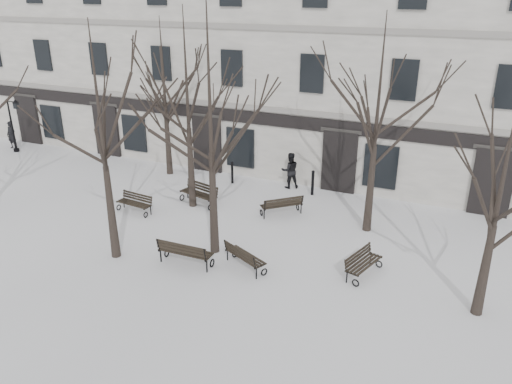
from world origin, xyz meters
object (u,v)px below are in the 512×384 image
Objects in this scene: bench_5 at (362,262)px; lamp_post at (14,122)px; tree_1 at (100,117)px; bench_4 at (282,205)px; bench_1 at (185,252)px; bench_0 at (135,202)px; tree_2 at (210,99)px; bench_2 at (244,256)px; bench_3 at (199,193)px; tree_3 at (503,178)px.

lamp_post is (-21.48, 5.17, 1.35)m from bench_5.
tree_1 is 15.50m from lamp_post.
bench_5 is at bearing 98.50° from bench_4.
tree_1 is 5.27m from bench_1.
lamp_post is at bearing 165.80° from bench_0.
tree_2 reaches higher than tree_1.
bench_2 is (1.94, 0.66, -0.07)m from bench_1.
bench_3 is at bearing -9.37° from lamp_post.
bench_5 is (-3.61, 0.74, -3.82)m from tree_3.
tree_1 is 6.59m from bench_2.
tree_2 is at bearing -19.66° from lamp_post.
bench_1 is at bearing 30.20° from bench_4.
tree_2 is at bearing -38.73° from bench_3.
bench_2 is (6.26, -2.29, 0.02)m from bench_0.
bench_2 is 18.88m from lamp_post.
tree_3 is 10.13m from bench_1.
tree_2 is at bearing -110.87° from bench_1.
bench_1 reaches higher than bench_5.
tree_2 is 5.11× the size of bench_2.
bench_5 is at bearing -0.12° from bench_0.
bench_3 is (-2.25, 4.87, -0.02)m from bench_1.
bench_3 is 1.15× the size of bench_4.
tree_3 is 5.31m from bench_5.
tree_1 is at bearing -172.19° from tree_3.
tree_1 is 4.19× the size of bench_3.
bench_5 is (10.04, -1.03, 0.01)m from bench_0.
tree_3 is 8.33m from bench_2.
lamp_post is at bearing -175.29° from bench_3.
tree_2 is at bearing 31.16° from bench_4.
tree_3 is 3.90× the size of bench_2.
bench_0 is 0.86× the size of bench_3.
lamp_post is at bearing 6.10° from bench_2.
bench_2 is 0.56× the size of lamp_post.
lamp_post is (-11.44, 4.15, 1.36)m from bench_0.
tree_1 reaches higher than bench_4.
bench_2 is at bearing -31.06° from bench_3.
bench_3 reaches higher than bench_0.
bench_4 reaches higher than bench_0.
bench_1 is at bearing -28.63° from bench_0.
lamp_post is at bearing -25.72° from bench_1.
bench_3 is at bearing -37.99° from bench_4.
tree_1 is 2.60× the size of lamp_post.
bench_2 reaches higher than bench_5.
bench_2 is at bearing 51.70° from bench_4.
tree_2 reaches higher than bench_5.
bench_0 is at bearing -19.93° from lamp_post.
tree_2 is 7.40m from bench_5.
tree_1 is 3.58m from tree_2.
tree_2 is 5.39m from bench_2.
tree_2 is (3.07, 1.76, 0.52)m from tree_1.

